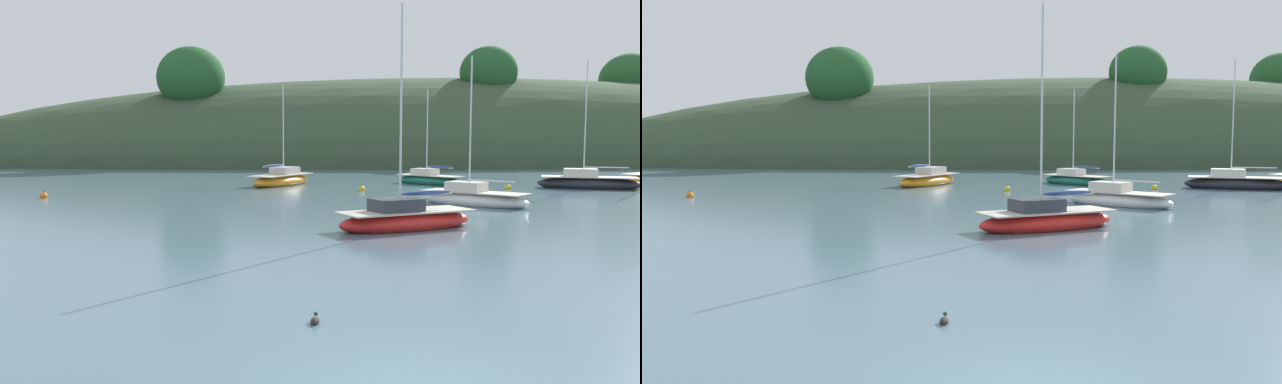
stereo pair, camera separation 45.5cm
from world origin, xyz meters
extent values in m
ellipsoid|color=#384C33|center=(25.00, 78.02, 0.00)|extent=(150.00, 36.00, 23.45)
ellipsoid|color=#235628|center=(49.43, 79.85, 11.76)|extent=(8.59, 7.81, 7.81)
ellipsoid|color=#235628|center=(25.78, 71.98, 11.98)|extent=(7.40, 6.72, 6.72)
ellipsoid|color=#235628|center=(-12.19, 71.12, 10.94)|extent=(8.40, 7.64, 7.64)
ellipsoid|color=red|center=(3.25, 16.41, 0.27)|extent=(6.46, 4.17, 0.98)
cube|color=beige|center=(3.25, 16.41, 0.71)|extent=(5.94, 3.84, 0.06)
cube|color=#333842|center=(2.79, 16.23, 0.98)|extent=(2.32, 1.98, 0.54)
cylinder|color=silver|center=(2.96, 16.30, 4.83)|extent=(0.09, 0.09, 8.24)
cylinder|color=silver|center=(4.16, 16.77, 1.37)|extent=(2.42, 1.00, 0.07)
ellipsoid|color=#2D4784|center=(4.16, 16.77, 1.42)|extent=(2.37, 1.09, 0.20)
ellipsoid|color=white|center=(8.79, 24.75, 0.27)|extent=(5.87, 5.81, 0.99)
cube|color=beige|center=(8.79, 24.75, 0.71)|extent=(5.40, 5.35, 0.06)
cube|color=silver|center=(8.44, 25.09, 0.99)|extent=(2.36, 2.35, 0.55)
cylinder|color=silver|center=(8.57, 24.96, 4.39)|extent=(0.09, 0.09, 7.34)
cylinder|color=silver|center=(9.49, 24.06, 1.38)|extent=(1.90, 1.86, 0.07)
ellipsoid|color=#232328|center=(20.55, 35.02, 0.31)|extent=(7.41, 5.00, 1.13)
cube|color=beige|center=(20.55, 35.02, 0.82)|extent=(6.82, 4.60, 0.06)
cube|color=silver|center=(20.04, 35.24, 1.11)|extent=(2.69, 2.32, 0.59)
cylinder|color=silver|center=(20.23, 35.16, 5.01)|extent=(0.09, 0.09, 8.38)
cylinder|color=silver|center=(21.59, 34.57, 1.53)|extent=(2.74, 1.24, 0.07)
ellipsoid|color=#196B56|center=(10.09, 39.73, 0.26)|extent=(5.29, 5.80, 0.94)
cube|color=beige|center=(10.09, 39.73, 0.68)|extent=(4.87, 5.34, 0.06)
cube|color=silver|center=(9.79, 40.09, 0.95)|extent=(2.20, 2.28, 0.53)
cylinder|color=silver|center=(9.90, 39.96, 4.03)|extent=(0.09, 0.09, 6.69)
cylinder|color=silver|center=(10.69, 39.01, 1.33)|extent=(1.63, 1.95, 0.07)
ellipsoid|color=#2D4784|center=(10.69, 39.01, 1.38)|extent=(1.67, 1.95, 0.20)
ellipsoid|color=orange|center=(-1.52, 39.70, 0.30)|extent=(5.67, 6.99, 1.09)
cube|color=beige|center=(-1.52, 39.70, 0.79)|extent=(5.21, 6.43, 0.06)
cube|color=beige|center=(-1.22, 40.15, 1.08)|extent=(2.45, 2.65, 0.58)
cylinder|color=silver|center=(-1.33, 39.98, 4.22)|extent=(0.09, 0.09, 6.86)
cylinder|color=silver|center=(-2.11, 38.78, 1.49)|extent=(1.62, 2.44, 0.07)
ellipsoid|color=#2D4784|center=(-2.11, 38.78, 1.54)|extent=(1.67, 2.42, 0.20)
sphere|color=yellow|center=(14.44, 34.65, 0.12)|extent=(0.44, 0.44, 0.44)
cylinder|color=black|center=(14.44, 34.65, 0.39)|extent=(0.04, 0.04, 0.10)
sphere|color=yellow|center=(3.96, 34.23, 0.12)|extent=(0.44, 0.44, 0.44)
cylinder|color=black|center=(3.96, 34.23, 0.39)|extent=(0.04, 0.04, 0.10)
sphere|color=orange|center=(-16.08, 30.66, 0.12)|extent=(0.44, 0.44, 0.44)
cylinder|color=black|center=(-16.08, 30.66, 0.39)|extent=(0.04, 0.04, 0.10)
ellipsoid|color=#2D2823|center=(-1.32, 3.71, 0.04)|extent=(0.24, 0.37, 0.16)
sphere|color=#1E4723|center=(-1.30, 3.85, 0.16)|extent=(0.09, 0.09, 0.09)
cone|color=gold|center=(-1.28, 3.91, 0.15)|extent=(0.04, 0.05, 0.04)
cone|color=#2D2823|center=(-1.35, 3.56, 0.08)|extent=(0.08, 0.09, 0.08)
camera|label=1|loc=(-2.15, -8.63, 3.75)|focal=35.36mm
camera|label=2|loc=(-1.69, -8.66, 3.75)|focal=35.36mm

